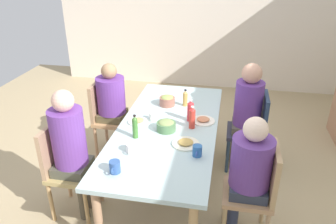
{
  "coord_description": "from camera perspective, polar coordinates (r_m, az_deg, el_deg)",
  "views": [
    {
      "loc": [
        2.78,
        0.54,
        2.26
      ],
      "look_at": [
        0.0,
        0.0,
        0.87
      ],
      "focal_mm": 35.25,
      "sensor_mm": 36.0,
      "label": 1
    }
  ],
  "objects": [
    {
      "name": "ground_plane",
      "position": [
        3.62,
        -0.0,
        -12.52
      ],
      "size": [
        7.18,
        7.18,
        0.0
      ],
      "primitive_type": "plane",
      "color": "tan"
    },
    {
      "name": "wall_left",
      "position": [
        5.94,
        5.86,
        16.61
      ],
      "size": [
        0.12,
        5.1,
        2.6
      ],
      "primitive_type": "cube",
      "color": "silver",
      "rests_on": "ground_plane"
    },
    {
      "name": "dining_table",
      "position": [
        3.26,
        -0.0,
        -3.51
      ],
      "size": [
        2.12,
        0.95,
        0.72
      ],
      "color": "silver",
      "rests_on": "ground_plane"
    },
    {
      "name": "chair_0",
      "position": [
        3.17,
        -17.44,
        -8.75
      ],
      "size": [
        0.4,
        0.4,
        0.9
      ],
      "color": "tan",
      "rests_on": "ground_plane"
    },
    {
      "name": "person_0",
      "position": [
        3.01,
        -16.49,
        -5.41
      ],
      "size": [
        0.3,
        0.3,
        1.25
      ],
      "color": "brown",
      "rests_on": "ground_plane"
    },
    {
      "name": "chair_1",
      "position": [
        3.76,
        14.5,
        -2.57
      ],
      "size": [
        0.4,
        0.4,
        0.9
      ],
      "color": "#313147",
      "rests_on": "ground_plane"
    },
    {
      "name": "person_1",
      "position": [
        3.65,
        13.49,
        0.72
      ],
      "size": [
        0.3,
        0.3,
        1.24
      ],
      "color": "brown",
      "rests_on": "ground_plane"
    },
    {
      "name": "chair_2",
      "position": [
        2.87,
        15.29,
        -12.6
      ],
      "size": [
        0.4,
        0.4,
        0.9
      ],
      "color": "tan",
      "rests_on": "ground_plane"
    },
    {
      "name": "person_2",
      "position": [
        2.75,
        13.86,
        -9.4
      ],
      "size": [
        0.33,
        0.33,
        1.15
      ],
      "color": "#2A324B",
      "rests_on": "ground_plane"
    },
    {
      "name": "chair_3",
      "position": [
        3.99,
        -10.64,
        -0.37
      ],
      "size": [
        0.4,
        0.4,
        0.9
      ],
      "color": "tan",
      "rests_on": "ground_plane"
    },
    {
      "name": "person_3",
      "position": [
        3.89,
        -9.61,
        1.92
      ],
      "size": [
        0.33,
        0.33,
        1.14
      ],
      "color": "brown",
      "rests_on": "ground_plane"
    },
    {
      "name": "plate_0",
      "position": [
        2.92,
        3.08,
        -5.41
      ],
      "size": [
        0.24,
        0.24,
        0.04
      ],
      "color": "silver",
      "rests_on": "dining_table"
    },
    {
      "name": "plate_1",
      "position": [
        3.31,
        6.11,
        -1.44
      ],
      "size": [
        0.23,
        0.23,
        0.04
      ],
      "color": "white",
      "rests_on": "dining_table"
    },
    {
      "name": "plate_2",
      "position": [
        3.29,
        -5.16,
        -1.59
      ],
      "size": [
        0.2,
        0.2,
        0.04
      ],
      "color": "white",
      "rests_on": "dining_table"
    },
    {
      "name": "bowl_0",
      "position": [
        3.63,
        -0.15,
        2.01
      ],
      "size": [
        0.17,
        0.17,
        0.11
      ],
      "color": "#9C604F",
      "rests_on": "dining_table"
    },
    {
      "name": "bowl_1",
      "position": [
        3.12,
        -0.29,
        -2.36
      ],
      "size": [
        0.18,
        0.18,
        0.1
      ],
      "color": "#547E4F",
      "rests_on": "dining_table"
    },
    {
      "name": "cup_0",
      "position": [
        2.75,
        5.07,
        -6.72
      ],
      "size": [
        0.12,
        0.08,
        0.1
      ],
      "color": "#2B60A5",
      "rests_on": "dining_table"
    },
    {
      "name": "cup_1",
      "position": [
        2.82,
        -6.38,
        -6.18
      ],
      "size": [
        0.12,
        0.09,
        0.07
      ],
      "color": "white",
      "rests_on": "dining_table"
    },
    {
      "name": "cup_2",
      "position": [
        3.31,
        -2.7,
        -0.8
      ],
      "size": [
        0.11,
        0.07,
        0.08
      ],
      "color": "white",
      "rests_on": "dining_table"
    },
    {
      "name": "cup_3",
      "position": [
        2.59,
        -9.19,
        -9.35
      ],
      "size": [
        0.12,
        0.09,
        0.1
      ],
      "color": "#35599B",
      "rests_on": "dining_table"
    },
    {
      "name": "bottle_0",
      "position": [
        3.28,
        3.9,
        0.19
      ],
      "size": [
        0.06,
        0.06,
        0.23
      ],
      "color": "red",
      "rests_on": "dining_table"
    },
    {
      "name": "bottle_1",
      "position": [
        3.61,
        2.99,
        2.39
      ],
      "size": [
        0.05,
        0.05,
        0.19
      ],
      "color": "tan",
      "rests_on": "dining_table"
    },
    {
      "name": "bottle_2",
      "position": [
        2.99,
        -5.72,
        -2.6
      ],
      "size": [
        0.05,
        0.05,
        0.23
      ],
      "color": "#437E32",
      "rests_on": "dining_table"
    },
    {
      "name": "bottle_3",
      "position": [
        3.15,
        4.19,
        -1.0
      ],
      "size": [
        0.06,
        0.06,
        0.23
      ],
      "color": "red",
      "rests_on": "dining_table"
    }
  ]
}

